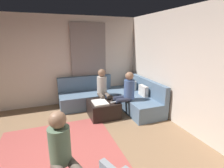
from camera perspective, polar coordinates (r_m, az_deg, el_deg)
wall_back at (r=3.87m, az=27.74°, el=3.01°), size 6.00×0.12×2.70m
wall_left at (r=5.49m, az=-21.37°, el=6.83°), size 0.12×6.00×2.70m
curtain_panel at (r=5.54m, az=-7.68°, el=6.76°), size 0.06×1.10×2.50m
area_rug at (r=3.39m, az=-17.23°, el=-22.66°), size 2.60×2.20×0.01m
sectional_couch at (r=5.24m, az=0.80°, el=-4.56°), size 2.10×2.55×0.87m
ottoman at (r=4.63m, az=-2.91°, el=-8.23°), size 0.76×0.76×0.42m
folded_blanket at (r=4.43m, az=-4.04°, el=-6.19°), size 0.44×0.36×0.04m
coffee_mug at (r=4.79m, az=-1.71°, el=-4.12°), size 0.08×0.08×0.10m
game_remote at (r=4.46m, az=0.47°, el=-6.09°), size 0.05×0.15×0.02m
person_on_couch_back at (r=4.54m, az=4.62°, el=-2.72°), size 0.30×0.60×1.20m
person_on_couch_side at (r=4.86m, az=-3.05°, el=-1.49°), size 0.60×0.30×1.20m
person_on_armchair at (r=2.41m, az=-15.90°, el=-21.33°), size 0.61×0.42×1.18m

